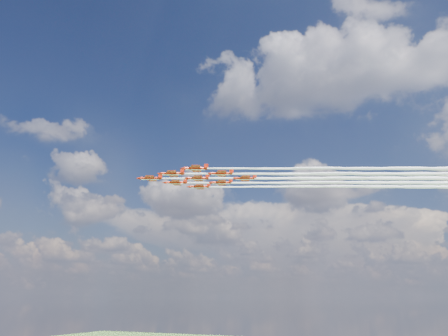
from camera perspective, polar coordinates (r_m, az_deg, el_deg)
The scene contains 9 objects.
jet_lead at distance 173.37m, azimuth 13.61°, elevation -1.32°, with size 132.32×64.32×2.53m.
jet_row2_port at distance 169.57m, azimuth 17.13°, elevation -0.71°, with size 132.32×64.32×2.53m.
jet_row2_starb at distance 181.97m, azimuth 15.93°, elevation -1.86°, with size 132.32×64.32×2.53m.
jet_row3_port at distance 166.47m, azimuth 20.79°, elevation -0.07°, with size 132.32×64.32×2.53m.
jet_row3_centre at distance 178.58m, azimuth 19.32°, elevation -1.29°, with size 132.32×64.32×2.53m.
jet_row3_starb at distance 190.87m, azimuth 18.03°, elevation -2.35°, with size 132.32×64.32×2.53m.
jet_row4_port at distance 175.85m, azimuth 22.83°, elevation -0.69°, with size 132.32×64.32×2.53m.
jet_row4_starb at distance 187.84m, azimuth 21.30°, elevation -1.81°, with size 132.32×64.32×2.53m.
jet_tail at distance 185.46m, azimuth 24.65°, elevation -1.24°, with size 132.32×64.32×2.53m.
Camera 1 is at (70.65, -148.56, 38.90)m, focal length 35.00 mm.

